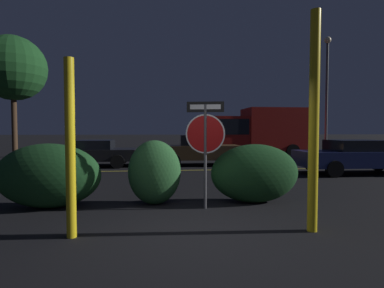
{
  "coord_description": "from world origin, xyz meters",
  "views": [
    {
      "loc": [
        -0.49,
        -4.56,
        1.64
      ],
      "look_at": [
        0.37,
        4.18,
        1.26
      ],
      "focal_mm": 28.0,
      "sensor_mm": 36.0,
      "label": 1
    }
  ],
  "objects_px": {
    "hedge_bush_1": "(49,176)",
    "passing_car_2": "(93,153)",
    "street_lamp": "(327,82)",
    "yellow_pole_left": "(70,148)",
    "delivery_truck": "(256,131)",
    "yellow_pole_right": "(314,122)",
    "tree_0": "(13,69)",
    "hedge_bush_3": "(255,173)",
    "hedge_bush_2": "(155,172)",
    "passing_car_3": "(198,150)",
    "passing_car_4": "(358,156)",
    "stop_sign": "(205,134)"
  },
  "relations": [
    {
      "from": "hedge_bush_1",
      "to": "passing_car_2",
      "type": "distance_m",
      "value": 7.61
    },
    {
      "from": "passing_car_2",
      "to": "street_lamp",
      "type": "bearing_deg",
      "value": -74.5
    },
    {
      "from": "hedge_bush_1",
      "to": "yellow_pole_left",
      "type": "bearing_deg",
      "value": -61.65
    },
    {
      "from": "yellow_pole_left",
      "to": "delivery_truck",
      "type": "bearing_deg",
      "value": 62.1
    },
    {
      "from": "yellow_pole_right",
      "to": "tree_0",
      "type": "bearing_deg",
      "value": 127.65
    },
    {
      "from": "hedge_bush_3",
      "to": "street_lamp",
      "type": "relative_size",
      "value": 0.26
    },
    {
      "from": "street_lamp",
      "to": "yellow_pole_left",
      "type": "bearing_deg",
      "value": -131.07
    },
    {
      "from": "yellow_pole_right",
      "to": "hedge_bush_2",
      "type": "relative_size",
      "value": 2.49
    },
    {
      "from": "passing_car_3",
      "to": "hedge_bush_3",
      "type": "bearing_deg",
      "value": 4.54
    },
    {
      "from": "hedge_bush_3",
      "to": "passing_car_2",
      "type": "bearing_deg",
      "value": 125.04
    },
    {
      "from": "hedge_bush_1",
      "to": "hedge_bush_3",
      "type": "bearing_deg",
      "value": 0.43
    },
    {
      "from": "yellow_pole_right",
      "to": "passing_car_4",
      "type": "bearing_deg",
      "value": 50.71
    },
    {
      "from": "delivery_truck",
      "to": "hedge_bush_3",
      "type": "bearing_deg",
      "value": 161.22
    },
    {
      "from": "hedge_bush_2",
      "to": "passing_car_2",
      "type": "bearing_deg",
      "value": 111.9
    },
    {
      "from": "hedge_bush_3",
      "to": "passing_car_4",
      "type": "distance_m",
      "value": 6.75
    },
    {
      "from": "yellow_pole_left",
      "to": "hedge_bush_2",
      "type": "relative_size",
      "value": 1.91
    },
    {
      "from": "hedge_bush_2",
      "to": "hedge_bush_3",
      "type": "distance_m",
      "value": 2.28
    },
    {
      "from": "passing_car_3",
      "to": "passing_car_4",
      "type": "xyz_separation_m",
      "value": [
        5.74,
        -3.47,
        -0.05
      ]
    },
    {
      "from": "yellow_pole_right",
      "to": "passing_car_3",
      "type": "relative_size",
      "value": 0.9
    },
    {
      "from": "hedge_bush_2",
      "to": "passing_car_3",
      "type": "bearing_deg",
      "value": 75.95
    },
    {
      "from": "hedge_bush_2",
      "to": "tree_0",
      "type": "xyz_separation_m",
      "value": [
        -9.08,
        13.1,
        4.81
      ]
    },
    {
      "from": "passing_car_4",
      "to": "hedge_bush_2",
      "type": "bearing_deg",
      "value": -60.72
    },
    {
      "from": "passing_car_2",
      "to": "passing_car_3",
      "type": "bearing_deg",
      "value": -90.94
    },
    {
      "from": "stop_sign",
      "to": "hedge_bush_2",
      "type": "height_order",
      "value": "stop_sign"
    },
    {
      "from": "passing_car_3",
      "to": "delivery_truck",
      "type": "height_order",
      "value": "delivery_truck"
    },
    {
      "from": "passing_car_2",
      "to": "hedge_bush_1",
      "type": "bearing_deg",
      "value": -175.81
    },
    {
      "from": "yellow_pole_left",
      "to": "tree_0",
      "type": "distance_m",
      "value": 17.49
    },
    {
      "from": "stop_sign",
      "to": "yellow_pole_right",
      "type": "distance_m",
      "value": 2.23
    },
    {
      "from": "passing_car_4",
      "to": "delivery_truck",
      "type": "bearing_deg",
      "value": -168.15
    },
    {
      "from": "tree_0",
      "to": "street_lamp",
      "type": "bearing_deg",
      "value": -4.05
    },
    {
      "from": "yellow_pole_right",
      "to": "delivery_truck",
      "type": "xyz_separation_m",
      "value": [
        3.53,
        14.02,
        -0.13
      ]
    },
    {
      "from": "passing_car_4",
      "to": "passing_car_3",
      "type": "bearing_deg",
      "value": -119.91
    },
    {
      "from": "stop_sign",
      "to": "passing_car_4",
      "type": "distance_m",
      "value": 8.02
    },
    {
      "from": "passing_car_4",
      "to": "delivery_truck",
      "type": "xyz_separation_m",
      "value": [
        -1.48,
        7.89,
        0.99
      ]
    },
    {
      "from": "yellow_pole_right",
      "to": "passing_car_3",
      "type": "xyz_separation_m",
      "value": [
        -0.73,
        9.6,
        -1.06
      ]
    },
    {
      "from": "hedge_bush_1",
      "to": "delivery_truck",
      "type": "relative_size",
      "value": 0.35
    },
    {
      "from": "passing_car_2",
      "to": "passing_car_4",
      "type": "distance_m",
      "value": 11.17
    },
    {
      "from": "yellow_pole_left",
      "to": "tree_0",
      "type": "height_order",
      "value": "tree_0"
    },
    {
      "from": "hedge_bush_3",
      "to": "tree_0",
      "type": "bearing_deg",
      "value": 130.8
    },
    {
      "from": "stop_sign",
      "to": "tree_0",
      "type": "xyz_separation_m",
      "value": [
        -10.15,
        13.57,
        3.96
      ]
    },
    {
      "from": "street_lamp",
      "to": "tree_0",
      "type": "relative_size",
      "value": 1.01
    },
    {
      "from": "stop_sign",
      "to": "hedge_bush_1",
      "type": "distance_m",
      "value": 3.45
    },
    {
      "from": "hedge_bush_1",
      "to": "stop_sign",
      "type": "bearing_deg",
      "value": -6.47
    },
    {
      "from": "tree_0",
      "to": "passing_car_4",
      "type": "bearing_deg",
      "value": -28.4
    },
    {
      "from": "stop_sign",
      "to": "yellow_pole_left",
      "type": "relative_size",
      "value": 0.82
    },
    {
      "from": "stop_sign",
      "to": "passing_car_2",
      "type": "height_order",
      "value": "stop_sign"
    },
    {
      "from": "yellow_pole_right",
      "to": "passing_car_4",
      "type": "distance_m",
      "value": 7.99
    },
    {
      "from": "stop_sign",
      "to": "passing_car_3",
      "type": "xyz_separation_m",
      "value": [
        0.81,
        8.0,
        -0.85
      ]
    },
    {
      "from": "yellow_pole_left",
      "to": "hedge_bush_3",
      "type": "height_order",
      "value": "yellow_pole_left"
    },
    {
      "from": "hedge_bush_2",
      "to": "hedge_bush_3",
      "type": "bearing_deg",
      "value": -1.53
    }
  ]
}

